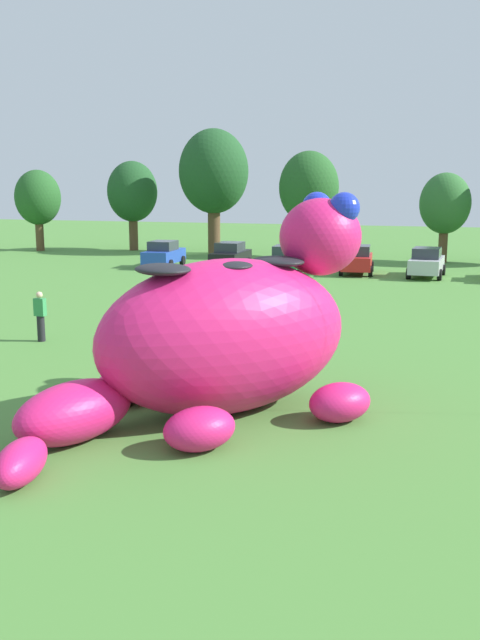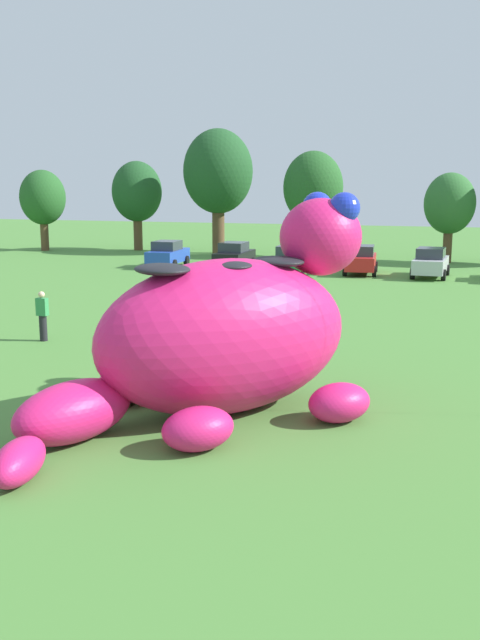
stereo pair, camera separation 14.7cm
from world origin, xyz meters
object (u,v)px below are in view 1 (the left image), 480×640
at_px(car_silver, 427,262).
at_px(spectator_near_inflatable, 242,319).
at_px(giant_inflatable_creature, 226,334).
at_px(car_red, 357,260).
at_px(spectator_mid_field, 40,317).
at_px(car_black, 230,256).
at_px(car_blue, 164,254).
at_px(car_green, 287,260).

xyz_separation_m(car_silver, spectator_near_inflatable, (-4.73, -20.12, -0.01)).
distance_m(giant_inflatable_creature, spectator_near_inflatable, 7.16).
height_order(car_red, spectator_near_inflatable, car_red).
bearing_deg(giant_inflatable_creature, spectator_mid_field, 148.68).
distance_m(car_red, spectator_mid_field, 23.32).
bearing_deg(giant_inflatable_creature, spectator_near_inflatable, 105.22).
relative_size(giant_inflatable_creature, car_black, 2.27).
height_order(car_blue, car_silver, same).
bearing_deg(car_green, car_red, 19.15).
relative_size(giant_inflatable_creature, car_silver, 2.27).
bearing_deg(giant_inflatable_creature, car_silver, 83.94).
bearing_deg(spectator_mid_field, car_red, 71.81).
height_order(car_green, car_red, same).
bearing_deg(spectator_near_inflatable, car_blue, 120.64).
bearing_deg(car_blue, giant_inflatable_creature, -62.94).
bearing_deg(spectator_near_inflatable, car_red, 88.22).
relative_size(car_silver, spectator_near_inflatable, 2.43).
height_order(car_red, spectator_mid_field, car_red).
xyz_separation_m(car_red, car_silver, (4.09, -0.36, 0.00)).
xyz_separation_m(car_red, spectator_mid_field, (-7.28, -22.15, -0.01)).
xyz_separation_m(car_green, car_red, (3.98, 1.38, 0.00)).
bearing_deg(car_green, car_black, 162.24).
bearing_deg(spectator_mid_field, giant_inflatable_creature, -31.32).
bearing_deg(car_black, car_blue, -175.81).
bearing_deg(spectator_near_inflatable, spectator_mid_field, -165.90).
bearing_deg(car_silver, car_black, 178.66).
bearing_deg(car_black, giant_inflatable_creature, -71.22).
bearing_deg(car_blue, car_green, -6.49).
xyz_separation_m(car_blue, car_green, (8.55, -0.97, 0.00)).
bearing_deg(car_silver, spectator_near_inflatable, -103.22).
bearing_deg(car_silver, car_green, -172.81).
relative_size(car_green, car_silver, 1.02).
height_order(car_red, car_silver, same).
relative_size(giant_inflatable_creature, car_blue, 2.24).
xyz_separation_m(giant_inflatable_creature, spectator_mid_field, (-8.51, 5.17, -1.00)).
height_order(car_blue, spectator_mid_field, car_blue).
bearing_deg(car_blue, car_black, 4.19).
xyz_separation_m(car_blue, car_silver, (16.62, 0.05, 0.00)).
height_order(giant_inflatable_creature, spectator_near_inflatable, giant_inflatable_creature).
relative_size(giant_inflatable_creature, car_red, 2.22).
bearing_deg(car_black, spectator_near_inflatable, -70.06).
bearing_deg(car_black, spectator_mid_field, -88.03).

